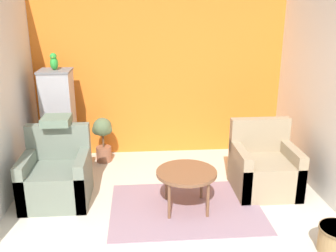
{
  "coord_description": "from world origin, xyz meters",
  "views": [
    {
      "loc": [
        -0.34,
        -2.64,
        2.33
      ],
      "look_at": [
        0.0,
        1.59,
        0.96
      ],
      "focal_mm": 40.0,
      "sensor_mm": 36.0,
      "label": 1
    }
  ],
  "objects": [
    {
      "name": "coffee_table",
      "position": [
        0.19,
        1.31,
        0.44
      ],
      "size": [
        0.71,
        0.71,
        0.49
      ],
      "color": "brown",
      "rests_on": "ground_plane"
    },
    {
      "name": "wall_back_accent",
      "position": [
        0.0,
        3.21,
        1.36
      ],
      "size": [
        3.99,
        0.06,
        2.73
      ],
      "color": "orange",
      "rests_on": "ground_plane"
    },
    {
      "name": "area_rug",
      "position": [
        0.19,
        1.31,
        0.01
      ],
      "size": [
        1.8,
        1.3,
        0.01
      ],
      "color": "gray",
      "rests_on": "ground_plane"
    },
    {
      "name": "potted_plant",
      "position": [
        -0.9,
        2.83,
        0.42
      ],
      "size": [
        0.31,
        0.28,
        0.7
      ],
      "color": "brown",
      "rests_on": "ground_plane"
    },
    {
      "name": "armchair_right",
      "position": [
        1.26,
        1.7,
        0.3
      ],
      "size": [
        0.79,
        0.75,
        0.9
      ],
      "color": "#9E896B",
      "rests_on": "ground_plane"
    },
    {
      "name": "wall_right",
      "position": [
        1.97,
        1.59,
        1.36
      ],
      "size": [
        0.06,
        3.18,
        2.73
      ],
      "color": "silver",
      "rests_on": "ground_plane"
    },
    {
      "name": "parrot",
      "position": [
        -1.51,
        2.74,
        1.57
      ],
      "size": [
        0.11,
        0.2,
        0.24
      ],
      "color": "green",
      "rests_on": "birdcage"
    },
    {
      "name": "birdcage",
      "position": [
        -1.51,
        2.74,
        0.71
      ],
      "size": [
        0.53,
        0.53,
        1.46
      ],
      "color": "slate",
      "rests_on": "ground_plane"
    },
    {
      "name": "throw_pillow",
      "position": [
        -1.37,
        1.93,
        0.95
      ],
      "size": [
        0.34,
        0.34,
        0.1
      ],
      "color": "slate",
      "rests_on": "armchair_left"
    },
    {
      "name": "armchair_left",
      "position": [
        -1.37,
        1.66,
        0.3
      ],
      "size": [
        0.79,
        0.75,
        0.9
      ],
      "color": "slate",
      "rests_on": "ground_plane"
    }
  ]
}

